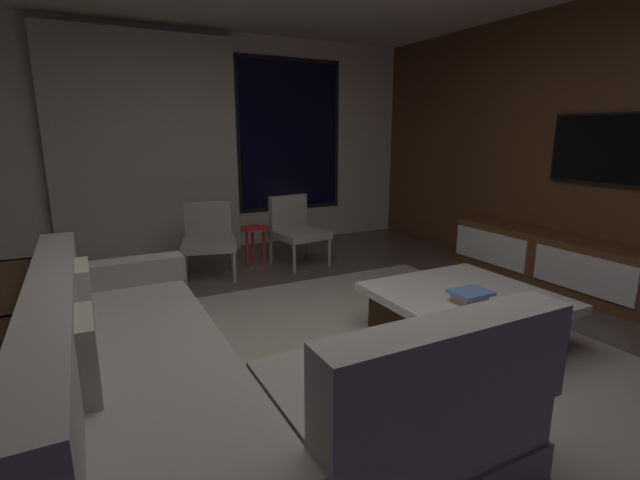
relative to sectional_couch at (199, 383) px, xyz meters
The scene contains 11 objects.
floor 0.93m from the sectional_couch, 11.08° to the left, with size 9.20×9.20×0.00m, color #564C44.
back_wall_with_window 4.01m from the sectional_couch, 77.97° to the left, with size 6.60×0.30×2.70m.
area_rug 1.25m from the sectional_couch, ahead, with size 3.20×3.80×0.01m, color #ADA391.
sectional_couch is the anchor object (origin of this frame).
coffee_table 1.99m from the sectional_couch, ahead, with size 1.16×1.16×0.36m.
book_stack_on_coffee_table 1.87m from the sectional_couch, ahead, with size 0.26×0.21×0.08m.
accent_chair_near_window 3.18m from the sectional_couch, 56.81° to the left, with size 0.62×0.63×0.78m.
accent_chair_by_curtain 2.75m from the sectional_couch, 74.67° to the left, with size 0.66×0.68×0.78m.
side_stool 3.01m from the sectional_couch, 65.11° to the left, with size 0.32×0.32×0.46m.
media_console 3.64m from the sectional_couch, ahead, with size 0.46×3.10×0.52m.
mounted_tv 3.99m from the sectional_couch, ahead, with size 0.05×1.10×0.63m.
Camera 1 is at (-1.27, -2.25, 1.49)m, focal length 25.68 mm.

